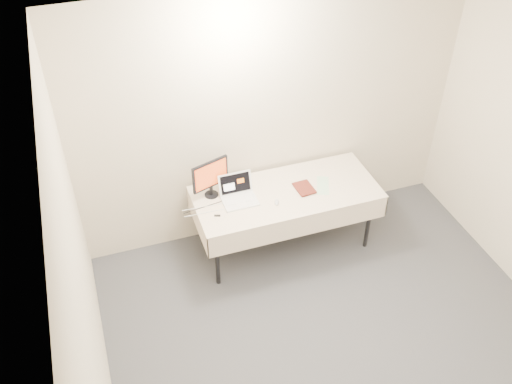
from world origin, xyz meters
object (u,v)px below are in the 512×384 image
object	(u,v)px
laptop	(238,194)
book	(297,182)
monitor	(210,176)
table	(286,196)

from	to	relation	value
laptop	book	size ratio (longest dim) A/B	1.46
monitor	book	xyz separation A→B (m)	(0.82, -0.22, -0.12)
laptop	monitor	size ratio (longest dim) A/B	0.83
laptop	book	world-z (taller)	book
laptop	table	bearing A→B (deg)	-6.72
monitor	book	distance (m)	0.86
table	monitor	bearing A→B (deg)	165.44
table	book	size ratio (longest dim) A/B	8.06
monitor	book	size ratio (longest dim) A/B	1.76
table	laptop	size ratio (longest dim) A/B	5.52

